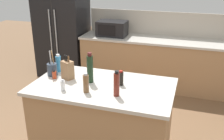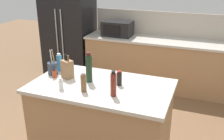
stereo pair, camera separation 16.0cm
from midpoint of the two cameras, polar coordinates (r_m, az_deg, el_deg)
back_counter_run at (r=5.05m, az=8.79°, el=1.48°), size 2.92×0.66×0.94m
wall_backsplash at (r=5.16m, az=9.82°, el=9.93°), size 2.88×0.03×0.46m
kitchen_island at (r=3.19m, az=-3.42°, el=-10.93°), size 1.60×0.92×0.94m
refrigerator at (r=5.60m, az=-11.52°, el=8.17°), size 0.98×0.75×1.85m
microwave at (r=5.08m, az=-0.89°, el=9.04°), size 0.55×0.39×0.28m
knife_block at (r=3.14m, az=-11.11°, el=0.03°), size 0.16×0.14×0.29m
utensil_crock at (r=3.29m, az=-14.28°, el=0.21°), size 0.12×0.12×0.32m
spice_jar_paprika at (r=3.20m, az=-13.84°, el=-1.01°), size 0.05×0.05×0.10m
vinegar_bottle at (r=2.67m, az=-0.73°, el=-3.13°), size 0.06×0.06×0.28m
pepper_grinder at (r=2.78m, az=-7.35°, el=-2.90°), size 0.06×0.06×0.22m
salt_shaker at (r=2.87m, az=-12.24°, el=-3.31°), size 0.05×0.05×0.13m
soy_sauce_bottle at (r=2.93m, az=0.37°, el=-1.82°), size 0.06×0.06×0.17m
dish_soap_bottle at (r=3.38m, az=-12.92°, el=1.35°), size 0.07×0.07×0.23m
wine_bottle at (r=2.99m, az=-6.35°, el=0.31°), size 0.07×0.07×0.36m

